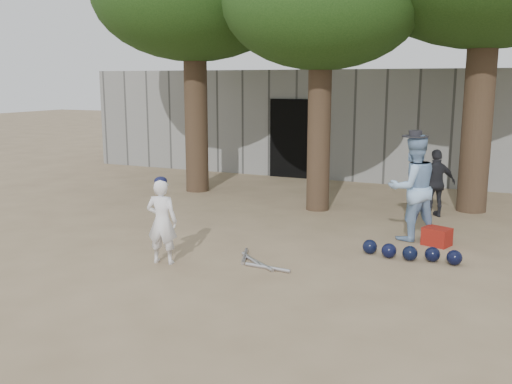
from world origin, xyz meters
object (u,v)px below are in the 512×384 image
at_px(boy_player, 162,222).
at_px(red_bag, 437,237).
at_px(spectator_blue, 412,188).
at_px(spectator_dark, 436,183).

bearing_deg(boy_player, red_bag, -155.19).
bearing_deg(red_bag, boy_player, -143.81).
xyz_separation_m(boy_player, spectator_blue, (3.18, 2.87, 0.26)).
relative_size(boy_player, red_bag, 3.06).
height_order(boy_player, spectator_dark, spectator_dark).
height_order(spectator_dark, red_bag, spectator_dark).
xyz_separation_m(boy_player, red_bag, (3.64, 2.67, -0.49)).
relative_size(spectator_blue, spectator_dark, 1.33).
bearing_deg(boy_player, spectator_blue, -149.29).
bearing_deg(spectator_dark, spectator_blue, 53.40).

